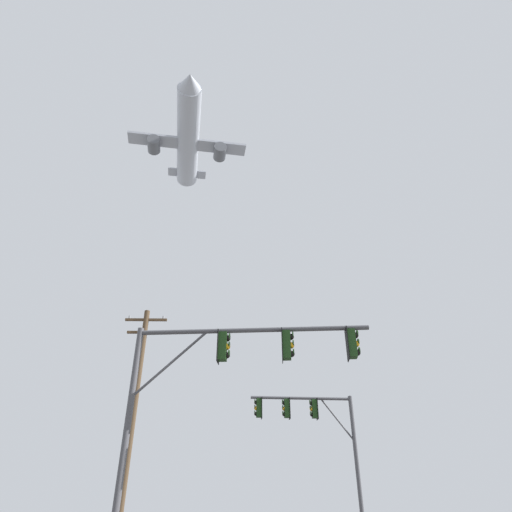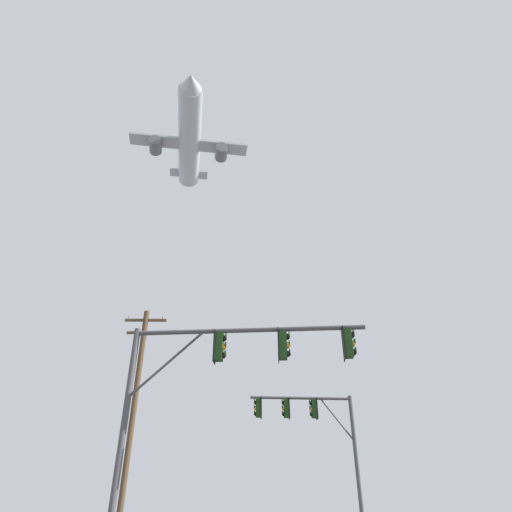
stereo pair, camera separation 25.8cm
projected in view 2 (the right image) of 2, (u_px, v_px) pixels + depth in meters
name	position (u px, v px, depth m)	size (l,w,h in m)	color
signal_pole_near	(224.00, 368.00, 13.61)	(7.49, 0.90, 6.30)	#4C4C51
signal_pole_far	(313.00, 425.00, 22.11)	(5.32, 0.64, 6.30)	#4C4C51
utility_pole	(134.00, 405.00, 21.08)	(2.20, 0.28, 10.35)	brown
airplane	(189.00, 140.00, 57.97)	(15.56, 20.14, 5.48)	#B7BCC6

